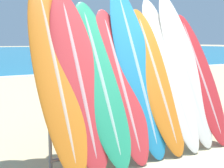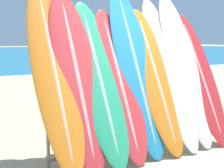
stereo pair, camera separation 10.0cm
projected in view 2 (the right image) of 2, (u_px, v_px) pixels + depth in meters
The scene contains 13 objects.
ground_plane at pixel (194, 167), 3.80m from camera, with size 160.00×160.00×0.00m, color #CCB789.
surfboard_rack at pixel (140, 120), 4.27m from camera, with size 2.64×0.04×0.83m.
surfboard_slot_0 at pixel (54, 73), 3.75m from camera, with size 0.54×1.35×2.30m.
surfboard_slot_1 at pixel (77, 76), 3.86m from camera, with size 0.60×1.17×2.20m.
surfboard_slot_2 at pixel (99, 79), 3.99m from camera, with size 0.58×1.21×2.09m.
surfboard_slot_3 at pixel (120, 82), 4.12m from camera, with size 0.54×1.11×1.99m.
surfboard_slot_4 at pixel (136, 67), 4.30m from camera, with size 0.57×1.17×2.34m.
surfboard_slot_5 at pixel (155, 78), 4.39m from camera, with size 0.55×1.14×2.02m.
surfboard_slot_6 at pixel (169, 70), 4.56m from camera, with size 0.52×1.27×2.20m.
surfboard_slot_7 at pixel (185, 67), 4.70m from camera, with size 0.55×1.17×2.29m.
surfboard_slot_8 at pixel (201, 76), 4.80m from camera, with size 0.52×1.09×1.97m.
person_near_water at pixel (105, 62), 9.76m from camera, with size 0.26×0.27×1.59m.
person_mid_beach at pixel (92, 69), 6.65m from camera, with size 0.28×0.23×1.71m.
Camera 2 is at (-2.63, -2.68, 1.54)m, focal length 50.00 mm.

